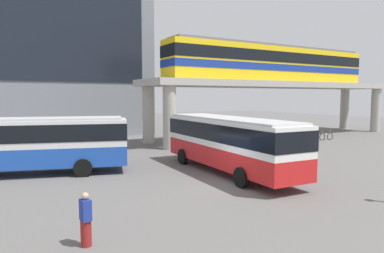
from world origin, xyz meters
TOP-DOWN VIEW (x-y plane):
  - ground_plane at (0.00, 10.00)m, footprint 120.00×120.00m
  - elevated_platform at (17.34, 14.44)m, footprint 31.12×6.02m
  - train at (16.48, 14.44)m, footprint 25.19×2.96m
  - bus_main at (1.85, 2.42)m, footprint 3.20×11.17m
  - bus_secondary at (-8.27, 7.72)m, footprint 11.30×5.67m
  - bicycle_silver at (19.42, 9.68)m, footprint 1.79×0.22m
  - bicycle_green at (15.56, 8.56)m, footprint 1.67×0.76m
  - bicycle_blue at (15.10, 10.92)m, footprint 1.65×0.79m
  - pedestrian_walking_across at (-7.74, -3.55)m, footprint 0.32×0.42m

SIDE VIEW (x-z plane):
  - ground_plane at x=0.00m, z-range 0.00..0.00m
  - bicycle_silver at x=19.42m, z-range -0.16..0.88m
  - bicycle_green at x=15.56m, z-range -0.16..0.88m
  - bicycle_blue at x=15.10m, z-range -0.16..0.88m
  - pedestrian_walking_across at x=-7.74m, z-range -0.05..1.58m
  - bus_main at x=1.85m, z-range 0.38..3.60m
  - bus_secondary at x=-8.27m, z-range 0.38..3.60m
  - elevated_platform at x=17.34m, z-range 2.11..8.05m
  - train at x=16.48m, z-range 5.99..9.83m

